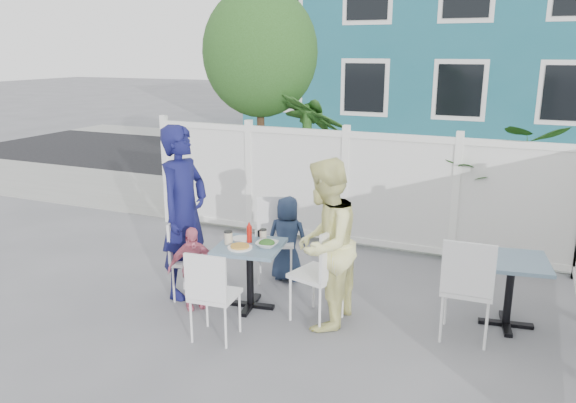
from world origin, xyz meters
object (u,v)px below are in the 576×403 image
at_px(chair_left, 185,253).
at_px(main_table, 250,259).
at_px(utility_cabinet, 247,169).
at_px(woman, 324,244).
at_px(chair_back, 275,232).
at_px(chair_near, 211,290).
at_px(spare_table, 511,275).
at_px(chair_right, 324,267).
at_px(boy, 287,239).
at_px(man, 184,212).
at_px(toddler, 192,268).

bearing_deg(chair_left, main_table, 77.62).
relative_size(utility_cabinet, woman, 0.71).
bearing_deg(utility_cabinet, chair_back, -51.76).
bearing_deg(chair_near, chair_left, 131.02).
relative_size(spare_table, chair_right, 0.76).
relative_size(spare_table, chair_back, 0.79).
bearing_deg(chair_right, chair_near, 149.86).
xyz_separation_m(main_table, boy, (0.06, 0.84, -0.03)).
distance_m(chair_right, chair_near, 1.13).
height_order(main_table, chair_back, chair_back).
xyz_separation_m(chair_left, chair_near, (0.78, -0.74, 0.01)).
height_order(chair_back, boy, boy).
height_order(chair_right, boy, boy).
bearing_deg(utility_cabinet, chair_near, -60.92).
relative_size(spare_table, chair_near, 0.85).
height_order(chair_left, man, man).
relative_size(main_table, man, 0.40).
height_order(woman, boy, woman).
bearing_deg(chair_back, chair_near, 70.54).
bearing_deg(chair_right, toddler, 115.95).
bearing_deg(chair_near, woman, 36.53).
bearing_deg(chair_right, boy, 57.96).
distance_m(chair_near, man, 1.24).
bearing_deg(spare_table, main_table, -166.07).
relative_size(main_table, chair_back, 0.78).
height_order(utility_cabinet, man, man).
distance_m(chair_back, man, 1.15).
height_order(spare_table, toddler, toddler).
relative_size(chair_left, chair_back, 0.91).
height_order(man, woman, man).
distance_m(main_table, boy, 0.84).
height_order(chair_left, toddler, toddler).
bearing_deg(chair_near, chair_right, 38.50).
xyz_separation_m(main_table, woman, (0.84, -0.05, 0.30)).
distance_m(spare_table, boy, 2.46).
bearing_deg(chair_left, toddler, 31.90).
relative_size(chair_back, woman, 0.58).
height_order(utility_cabinet, boy, utility_cabinet).
height_order(chair_right, toddler, chair_right).
bearing_deg(boy, chair_left, 40.71).
bearing_deg(chair_back, chair_right, 113.22).
distance_m(utility_cabinet, spare_table, 5.54).
bearing_deg(boy, chair_near, 82.03).
relative_size(main_table, boy, 0.74).
distance_m(woman, boy, 1.22).
distance_m(spare_table, man, 3.40).
xyz_separation_m(spare_table, chair_back, (-2.62, 0.24, 0.02)).
bearing_deg(chair_back, toddler, 45.00).
distance_m(utility_cabinet, man, 3.99).
xyz_separation_m(utility_cabinet, woman, (2.85, -3.87, 0.24)).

